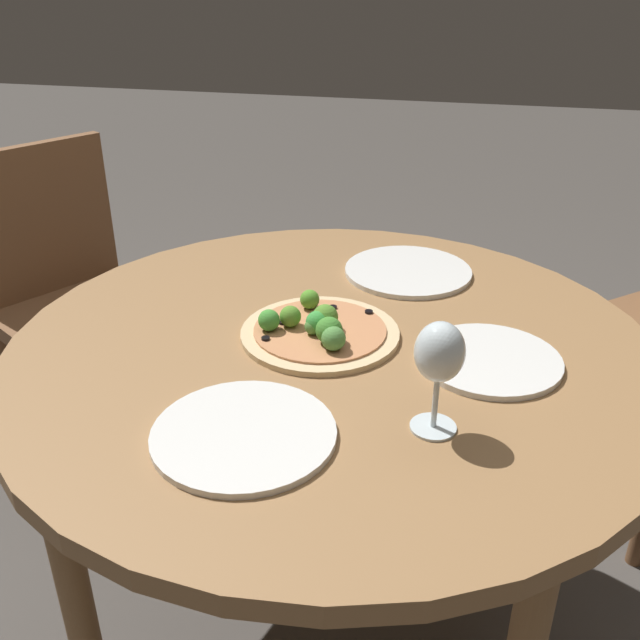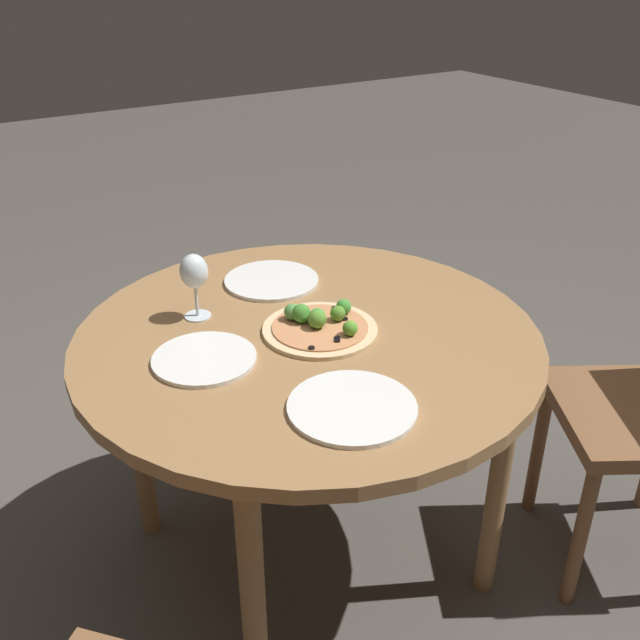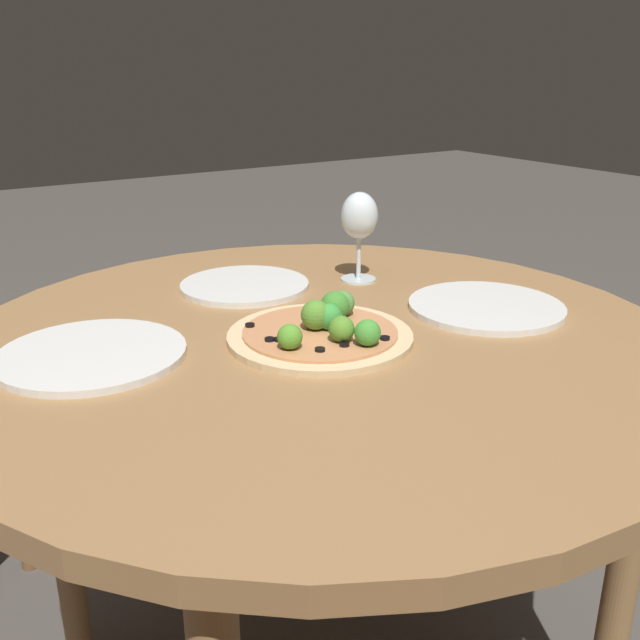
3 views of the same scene
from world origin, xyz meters
name	(u,v)px [view 3 (image 3 of 3)]	position (x,y,z in m)	size (l,w,h in m)	color
dining_table	(319,376)	(0.00, 0.00, 0.63)	(1.07, 1.07, 0.70)	olive
pizza	(324,329)	(0.01, 0.03, 0.72)	(0.27, 0.27, 0.06)	#DBBC89
wine_glass	(359,219)	(-0.20, -0.18, 0.82)	(0.07, 0.07, 0.16)	silver
plate_near	(486,307)	(-0.28, 0.06, 0.71)	(0.25, 0.25, 0.01)	silver
plate_far	(92,354)	(0.31, -0.09, 0.71)	(0.25, 0.25, 0.01)	silver
plate_side	(245,285)	(-0.01, -0.25, 0.71)	(0.22, 0.22, 0.01)	silver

